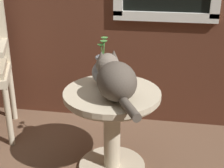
{
  "coord_description": "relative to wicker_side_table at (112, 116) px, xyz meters",
  "views": [
    {
      "loc": [
        0.52,
        -1.73,
        1.38
      ],
      "look_at": [
        0.21,
        0.07,
        0.61
      ],
      "focal_mm": 52.94,
      "sensor_mm": 36.0,
      "label": 1
    }
  ],
  "objects": [
    {
      "name": "pewter_vase_with_ivy",
      "position": [
        -0.07,
        0.09,
        0.27
      ],
      "size": [
        0.15,
        0.15,
        0.3
      ],
      "color": "gray",
      "rests_on": "wicker_side_table"
    },
    {
      "name": "wicker_side_table",
      "position": [
        0.0,
        0.0,
        0.0
      ],
      "size": [
        0.6,
        0.6,
        0.56
      ],
      "color": "beige",
      "rests_on": "ground_plane"
    },
    {
      "name": "cat",
      "position": [
        0.03,
        -0.08,
        0.29
      ],
      "size": [
        0.33,
        0.53,
        0.24
      ],
      "color": "brown",
      "rests_on": "wicker_side_table"
    }
  ]
}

